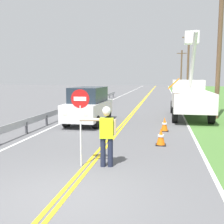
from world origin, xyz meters
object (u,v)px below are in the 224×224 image
utility_pole_mid (188,64)px  utility_pole_far (181,70)px  oncoming_suv_nearest (89,105)px  traffic_cone_mid (165,124)px  utility_pole_near (219,45)px  stop_sign_paddle (80,110)px  flagger_worker (106,133)px  traffic_cone_lead (161,137)px  utility_bucket_truck (190,96)px

utility_pole_mid → utility_pole_far: size_ratio=1.12×
utility_pole_mid → utility_pole_far: utility_pole_mid is taller
oncoming_suv_nearest → traffic_cone_mid: size_ratio=6.63×
utility_pole_near → traffic_cone_mid: bearing=-124.2°
stop_sign_paddle → traffic_cone_mid: stop_sign_paddle is taller
stop_sign_paddle → flagger_worker: bearing=7.5°
traffic_cone_lead → utility_pole_mid: bearing=83.3°
stop_sign_paddle → utility_pole_mid: bearing=79.7°
utility_pole_mid → traffic_cone_lead: bearing=-96.7°
oncoming_suv_nearest → utility_pole_far: utility_pole_far is taller
stop_sign_paddle → utility_bucket_truck: size_ratio=0.34×
flagger_worker → utility_pole_mid: (4.94, 31.43, 3.45)m
flagger_worker → oncoming_suv_nearest: (-2.58, 7.29, 0.01)m
utility_bucket_truck → stop_sign_paddle: bearing=-110.5°
utility_pole_far → utility_pole_near: bearing=-89.8°
stop_sign_paddle → traffic_cone_mid: 6.53m
utility_pole_mid → utility_pole_far: (0.02, 14.68, -0.48)m
utility_pole_near → traffic_cone_lead: utility_pole_near is taller
flagger_worker → utility_pole_mid: bearing=81.1°
flagger_worker → utility_bucket_truck: utility_bucket_truck is taller
oncoming_suv_nearest → traffic_cone_mid: bearing=-19.3°
flagger_worker → utility_pole_mid: utility_pole_mid is taller
utility_pole_mid → traffic_cone_lead: size_ratio=12.33×
flagger_worker → utility_pole_near: 12.32m
flagger_worker → utility_pole_far: utility_pole_far is taller
flagger_worker → utility_pole_mid: 32.00m
utility_bucket_truck → utility_pole_far: size_ratio=0.89×
traffic_cone_mid → oncoming_suv_nearest: bearing=160.7°
utility_bucket_truck → oncoming_suv_nearest: bearing=-148.0°
stop_sign_paddle → utility_bucket_truck: (4.16, 11.12, -0.29)m
traffic_cone_mid → utility_pole_mid: bearing=82.9°
utility_pole_near → traffic_cone_lead: 9.52m
utility_pole_far → stop_sign_paddle: bearing=-97.1°
utility_bucket_truck → utility_pole_near: bearing=-12.8°
utility_bucket_truck → oncoming_suv_nearest: 7.05m
utility_bucket_truck → utility_pole_near: (1.66, -0.38, 3.24)m
stop_sign_paddle → utility_pole_near: utility_pole_near is taller
utility_pole_mid → traffic_cone_mid: size_ratio=12.33×
oncoming_suv_nearest → utility_pole_mid: bearing=72.7°
oncoming_suv_nearest → utility_bucket_truck: bearing=32.0°
utility_pole_mid → traffic_cone_mid: (-3.19, -25.66, -4.16)m
utility_bucket_truck → traffic_cone_lead: (-1.80, -8.11, -1.08)m
stop_sign_paddle → utility_pole_far: size_ratio=0.30×
stop_sign_paddle → utility_bucket_truck: 11.87m
utility_pole_near → utility_pole_far: utility_pole_near is taller
flagger_worker → utility_pole_near: size_ratio=0.20×
oncoming_suv_nearest → utility_pole_mid: 25.52m
stop_sign_paddle → utility_pole_mid: size_ratio=0.27×
utility_pole_mid → utility_bucket_truck: bearing=-94.3°
utility_pole_far → traffic_cone_mid: bearing=-94.6°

